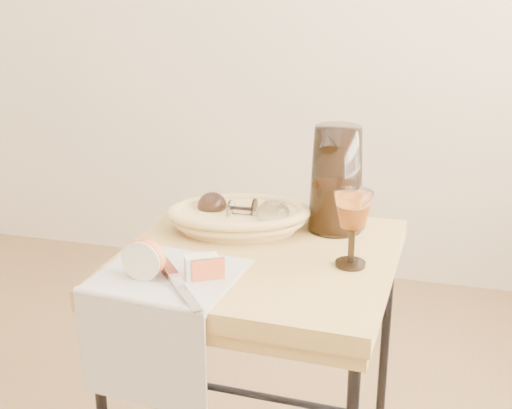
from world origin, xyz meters
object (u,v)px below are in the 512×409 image
(side_table, at_px, (258,396))
(apple_half, at_px, (145,257))
(goblet_lying_a, at_px, (230,208))
(tea_towel, at_px, (168,275))
(wine_goblet, at_px, (352,229))
(bread_basket, at_px, (239,219))
(table_knife, at_px, (177,281))
(goblet_lying_b, at_px, (255,214))
(pitcher, at_px, (336,179))

(side_table, relative_size, apple_half, 8.38)
(goblet_lying_a, bearing_deg, tea_towel, 79.96)
(side_table, xyz_separation_m, wine_goblet, (0.21, -0.02, 0.46))
(wine_goblet, bearing_deg, bread_basket, 154.89)
(tea_towel, distance_m, goblet_lying_a, 0.31)
(tea_towel, relative_size, table_knife, 1.19)
(goblet_lying_a, relative_size, goblet_lying_b, 0.92)
(goblet_lying_b, xyz_separation_m, apple_half, (-0.15, -0.29, -0.00))
(goblet_lying_a, xyz_separation_m, pitcher, (0.25, 0.05, 0.08))
(pitcher, bearing_deg, goblet_lying_b, -173.88)
(apple_half, distance_m, table_knife, 0.09)
(goblet_lying_a, relative_size, apple_half, 1.32)
(goblet_lying_b, bearing_deg, side_table, -70.92)
(bread_basket, bearing_deg, tea_towel, -120.41)
(side_table, height_order, goblet_lying_a, goblet_lying_a)
(goblet_lying_b, height_order, apple_half, goblet_lying_b)
(goblet_lying_b, distance_m, pitcher, 0.21)
(side_table, distance_m, goblet_lying_b, 0.44)
(tea_towel, distance_m, goblet_lying_b, 0.29)
(goblet_lying_a, relative_size, wine_goblet, 0.70)
(tea_towel, bearing_deg, side_table, 53.94)
(goblet_lying_a, bearing_deg, side_table, 126.68)
(goblet_lying_a, distance_m, apple_half, 0.33)
(bread_basket, xyz_separation_m, pitcher, (0.22, 0.07, 0.10))
(wine_goblet, bearing_deg, goblet_lying_a, 154.77)
(table_knife, bearing_deg, goblet_lying_a, 140.12)
(apple_half, bearing_deg, pitcher, 49.60)
(apple_half, bearing_deg, side_table, 46.16)
(goblet_lying_b, distance_m, table_knife, 0.32)
(goblet_lying_a, bearing_deg, apple_half, 73.56)
(tea_towel, xyz_separation_m, table_knife, (0.04, -0.04, 0.01))
(pitcher, relative_size, table_knife, 1.24)
(goblet_lying_a, distance_m, wine_goblet, 0.35)
(table_knife, bearing_deg, apple_half, -145.29)
(side_table, relative_size, pitcher, 2.57)
(goblet_lying_b, height_order, table_knife, goblet_lying_b)
(side_table, bearing_deg, goblet_lying_a, 128.78)
(bread_basket, relative_size, apple_half, 3.36)
(tea_towel, distance_m, wine_goblet, 0.39)
(bread_basket, height_order, goblet_lying_b, goblet_lying_b)
(pitcher, height_order, apple_half, pitcher)
(side_table, xyz_separation_m, bread_basket, (-0.08, 0.12, 0.40))
(pitcher, distance_m, apple_half, 0.50)
(bread_basket, relative_size, goblet_lying_b, 2.35)
(tea_towel, bearing_deg, goblet_lying_b, 72.51)
(goblet_lying_a, xyz_separation_m, wine_goblet, (0.31, -0.15, 0.04))
(goblet_lying_a, height_order, goblet_lying_b, goblet_lying_b)
(side_table, height_order, table_knife, table_knife)
(wine_goblet, bearing_deg, tea_towel, -156.88)
(bread_basket, relative_size, wine_goblet, 1.79)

